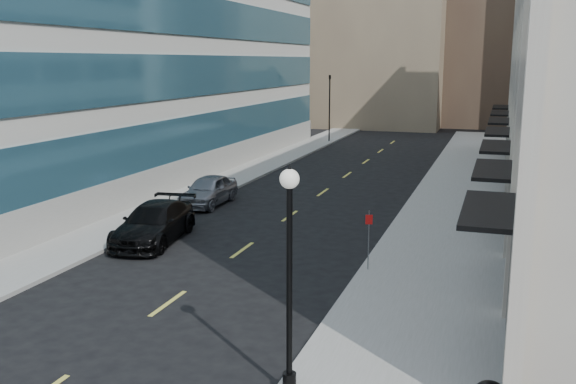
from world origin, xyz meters
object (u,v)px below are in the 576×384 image
Objects in this scene: car_silver_sedan at (208,190)px; car_black_pickup at (154,223)px; lamppost at (289,260)px; sign_post at (369,231)px; traffic_signal at (330,79)px.

car_black_pickup is at bearing -83.86° from car_silver_sedan.
lamppost is 2.41× the size of sign_post.
lamppost is at bearing -108.15° from sign_post.
traffic_signal is at bearing 84.93° from car_black_pickup.
sign_post reaches higher than car_silver_sedan.
sign_post is (9.24, -1.21, 0.75)m from car_black_pickup.
sign_post is (-0.00, 8.79, -1.61)m from lamppost.
traffic_signal is 1.28× the size of car_black_pickup.
lamppost is 8.93m from sign_post.
sign_post is (10.80, -35.21, -4.18)m from traffic_signal.
sign_post is (10.10, -8.21, 0.77)m from car_silver_sedan.
lamppost is (10.80, -44.00, -2.56)m from traffic_signal.
traffic_signal is at bearing 90.58° from car_silver_sedan.
car_black_pickup is at bearing 154.36° from sign_post.
car_black_pickup is 1.20× the size of car_silver_sedan.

